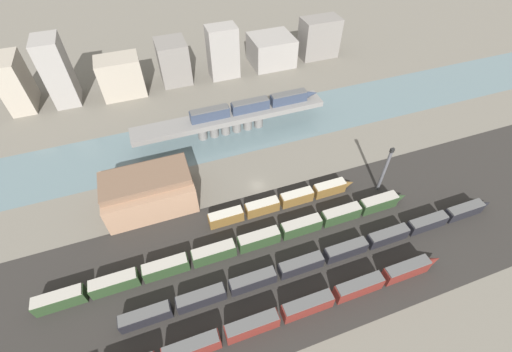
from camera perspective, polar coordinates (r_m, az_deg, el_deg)
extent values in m
plane|color=#666056|center=(99.74, 0.21, -1.58)|extent=(400.00, 400.00, 0.00)
cube|color=#282623|center=(86.67, 5.72, -12.75)|extent=(280.00, 42.00, 0.01)
cube|color=slate|center=(118.01, -4.13, 7.37)|extent=(320.00, 23.65, 0.01)
cube|color=slate|center=(114.15, -4.30, 9.83)|extent=(64.10, 7.62, 1.83)
cylinder|color=slate|center=(114.81, -8.95, 7.31)|extent=(2.96, 2.96, 5.40)
cylinder|color=slate|center=(115.32, -7.04, 7.76)|extent=(2.96, 2.96, 5.40)
cylinder|color=slate|center=(115.96, -5.14, 8.19)|extent=(2.96, 2.96, 5.40)
cylinder|color=slate|center=(116.73, -3.26, 8.61)|extent=(2.96, 2.96, 5.40)
cylinder|color=slate|center=(117.63, -1.41, 9.02)|extent=(2.96, 2.96, 5.40)
cylinder|color=slate|center=(118.65, 0.42, 9.41)|extent=(2.96, 2.96, 5.40)
cube|color=#2D384C|center=(111.48, -7.72, 10.15)|extent=(12.60, 3.02, 3.32)
cube|color=#4C4C4C|center=(110.40, -7.81, 10.93)|extent=(12.09, 2.78, 0.40)
cube|color=#2D384C|center=(114.25, -0.95, 11.60)|extent=(12.60, 3.02, 3.32)
cube|color=#4C4C4C|center=(113.20, -0.97, 12.37)|extent=(12.09, 2.78, 0.40)
cube|color=#2D384C|center=(118.54, 5.46, 12.81)|extent=(12.60, 3.02, 3.32)
cube|color=#4C4C4C|center=(117.53, 5.53, 13.57)|extent=(12.09, 2.78, 0.40)
cone|color=#2D384C|center=(122.00, 9.22, 13.38)|extent=(4.41, 2.72, 2.72)
cube|color=#5B1E19|center=(76.50, -10.61, -26.37)|extent=(11.40, 2.76, 3.79)
cube|color=#4C4C4C|center=(74.52, -10.85, -25.88)|extent=(10.94, 2.54, 0.40)
cube|color=#5B1E19|center=(76.78, -0.66, -23.75)|extent=(11.40, 2.76, 3.79)
cube|color=#4C4C4C|center=(74.81, -0.67, -23.21)|extent=(10.94, 2.54, 0.40)
cube|color=#5B1E19|center=(79.07, 8.56, -20.64)|extent=(11.40, 2.76, 3.79)
cube|color=#4C4C4C|center=(77.16, 8.74, -20.03)|extent=(10.94, 2.54, 0.40)
cube|color=#5B1E19|center=(83.21, 16.70, -17.36)|extent=(11.40, 2.76, 3.79)
cube|color=#4C4C4C|center=(81.40, 17.02, -16.69)|extent=(10.94, 2.54, 0.40)
cube|color=#5B1E19|center=(88.95, 23.68, -14.17)|extent=(11.40, 2.76, 3.79)
cube|color=#4C4C4C|center=(87.25, 24.10, -13.48)|extent=(10.94, 2.54, 0.40)
cone|color=#5B1E19|center=(93.27, 27.38, -12.41)|extent=(3.99, 2.49, 2.49)
cube|color=black|center=(81.14, -17.89, -21.44)|extent=(10.86, 2.70, 3.21)
cube|color=#4C4C4C|center=(79.53, -18.20, -20.93)|extent=(10.42, 2.49, 0.40)
cube|color=black|center=(80.19, -9.11, -19.49)|extent=(10.86, 2.70, 3.21)
cube|color=#4C4C4C|center=(78.56, -9.26, -18.95)|extent=(10.42, 2.49, 0.40)
cube|color=black|center=(80.99, -0.54, -17.13)|extent=(10.86, 2.70, 3.21)
cube|color=#4C4C4C|center=(79.38, -0.55, -16.55)|extent=(10.42, 2.49, 0.40)
cube|color=black|center=(83.52, 7.47, -14.53)|extent=(10.86, 2.70, 3.21)
cube|color=#4C4C4C|center=(81.95, 7.59, -13.92)|extent=(10.42, 2.49, 0.40)
cube|color=black|center=(87.60, 14.70, -11.90)|extent=(10.86, 2.70, 3.21)
cube|color=#4C4C4C|center=(86.12, 14.92, -11.26)|extent=(10.42, 2.49, 0.40)
cube|color=black|center=(93.05, 21.06, -9.38)|extent=(10.86, 2.70, 3.21)
cube|color=#4C4C4C|center=(91.65, 21.35, -8.73)|extent=(10.42, 2.49, 0.40)
cube|color=black|center=(99.63, 26.57, -7.07)|extent=(10.86, 2.70, 3.21)
cube|color=#4C4C4C|center=(98.33, 26.91, -6.43)|extent=(10.42, 2.49, 0.40)
cube|color=black|center=(107.14, 31.30, -5.01)|extent=(10.86, 2.70, 3.21)
cube|color=#4C4C4C|center=(105.93, 31.67, -4.39)|extent=(10.42, 2.49, 0.40)
cone|color=black|center=(112.24, 33.84, -3.93)|extent=(3.80, 2.43, 2.43)
cube|color=#23381E|center=(89.63, -29.88, -17.52)|extent=(10.60, 2.90, 3.67)
cube|color=#9E998E|center=(87.99, -30.38, -16.90)|extent=(10.18, 2.67, 0.40)
cube|color=#23381E|center=(86.52, -22.47, -16.23)|extent=(10.60, 2.90, 3.67)
cube|color=#9E998E|center=(84.83, -22.87, -15.58)|extent=(10.18, 2.67, 0.40)
cube|color=#23381E|center=(84.88, -14.76, -14.60)|extent=(10.60, 2.90, 3.67)
cube|color=#9E998E|center=(83.15, -15.03, -13.91)|extent=(10.18, 2.67, 0.40)
cube|color=#23381E|center=(84.77, -7.02, -12.67)|extent=(10.60, 2.90, 3.67)
cube|color=#9E998E|center=(83.04, -7.15, -11.95)|extent=(10.18, 2.67, 0.40)
cube|color=#23381E|center=(86.21, 0.48, -10.56)|extent=(10.60, 2.90, 3.67)
cube|color=#9E998E|center=(84.51, 0.49, -9.81)|extent=(10.18, 2.67, 0.40)
cube|color=#23381E|center=(89.11, 7.52, -8.40)|extent=(10.60, 2.90, 3.67)
cube|color=#9E998E|center=(87.47, 7.65, -7.63)|extent=(10.18, 2.67, 0.40)
cube|color=#23381E|center=(93.35, 13.94, -6.28)|extent=(10.60, 2.90, 3.67)
cube|color=#9E998E|center=(91.79, 14.17, -5.51)|extent=(10.18, 2.67, 0.40)
cube|color=#23381E|center=(98.76, 19.69, -4.31)|extent=(10.60, 2.90, 3.67)
cube|color=#9E998E|center=(97.28, 19.99, -3.55)|extent=(10.18, 2.67, 0.40)
cone|color=#23381E|center=(102.76, 22.90, -3.24)|extent=(3.71, 2.61, 2.61)
cube|color=brown|center=(90.57, -5.02, -6.93)|extent=(9.19, 2.71, 3.41)
cube|color=#B7B2A3|center=(89.06, -5.10, -6.20)|extent=(8.83, 2.49, 0.40)
cube|color=brown|center=(92.31, 1.04, -5.26)|extent=(9.19, 2.71, 3.41)
cube|color=#B7B2A3|center=(90.82, 1.05, -4.52)|extent=(8.83, 2.49, 0.40)
cube|color=brown|center=(95.10, 6.77, -3.62)|extent=(9.19, 2.71, 3.41)
cube|color=#B7B2A3|center=(93.66, 6.87, -2.87)|extent=(8.83, 2.49, 0.40)
cube|color=brown|center=(98.85, 12.11, -2.05)|extent=(9.19, 2.71, 3.41)
cube|color=#B7B2A3|center=(97.47, 12.28, -1.31)|extent=(8.83, 2.49, 0.40)
cone|color=brown|center=(101.71, 15.15, -1.21)|extent=(3.22, 2.44, 2.44)
cube|color=#937056|center=(96.80, -17.37, -2.54)|extent=(23.33, 15.42, 8.61)
cube|color=brown|center=(93.08, -18.06, -0.41)|extent=(22.86, 10.79, 1.89)
cylinder|color=#4C4C51|center=(99.99, 20.55, 0.72)|extent=(0.87, 0.87, 14.34)
cube|color=black|center=(94.97, 21.75, 3.99)|extent=(1.00, 0.70, 1.20)
cube|color=gray|center=(151.38, -35.23, 12.56)|extent=(8.03, 14.86, 18.75)
cube|color=gray|center=(144.87, -30.21, 14.82)|extent=(8.52, 11.76, 23.99)
cube|color=gray|center=(142.20, -21.57, 15.16)|extent=(15.45, 10.63, 14.60)
cube|color=slate|center=(145.12, -13.60, 18.08)|extent=(11.32, 12.76, 16.06)
cube|color=gray|center=(144.15, -5.55, 19.86)|extent=(11.55, 8.07, 20.26)
cube|color=gray|center=(154.91, 2.56, 20.22)|extent=(17.52, 15.88, 11.68)
cube|color=slate|center=(162.13, 10.48, 21.74)|extent=(16.27, 9.39, 16.48)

